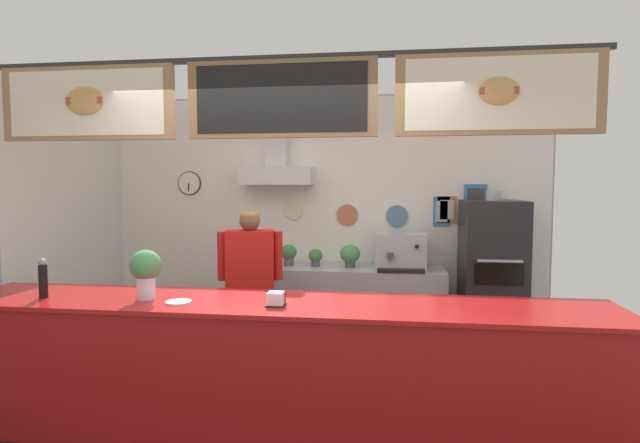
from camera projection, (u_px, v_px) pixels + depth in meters
name	position (u px, v px, depth m)	size (l,w,h in m)	color
ground_plane	(283.00, 430.00, 3.73)	(6.09, 6.09, 0.00)	#3F3A38
back_wall_assembly	(319.00, 211.00, 5.73)	(5.07, 2.41, 2.83)	#9E9E99
service_counter	(275.00, 375.00, 3.45)	(4.54, 0.75, 1.02)	maroon
back_prep_counter	(351.00, 309.00, 5.53)	(2.02, 0.62, 0.92)	#A3A5AD
pizza_oven	(491.00, 280.00, 5.19)	(0.60, 0.74, 1.75)	#232326
shop_worker	(250.00, 289.00, 4.68)	(0.59, 0.30, 1.58)	#232328
espresso_machine	(400.00, 251.00, 5.38)	(0.53, 0.50, 0.38)	#B7BABF
potted_oregano	(316.00, 256.00, 5.54)	(0.16, 0.16, 0.19)	#4C4C51
potted_thyme	(350.00, 255.00, 5.46)	(0.22, 0.22, 0.25)	#4C4C51
potted_sage	(289.00, 254.00, 5.59)	(0.18, 0.18, 0.23)	#4C4C51
condiment_plate	(179.00, 302.00, 3.37)	(0.17, 0.17, 0.01)	white
pepper_grinder	(43.00, 278.00, 3.52)	(0.06, 0.06, 0.28)	black
napkin_holder	(276.00, 299.00, 3.30)	(0.13, 0.12, 0.10)	#262628
basil_vase	(146.00, 271.00, 3.47)	(0.21, 0.21, 0.34)	silver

